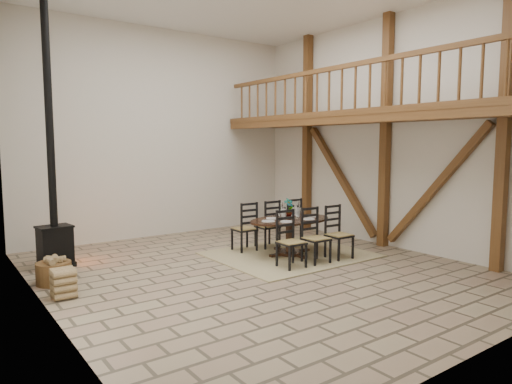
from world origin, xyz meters
TOP-DOWN VIEW (x-y plane):
  - ground at (0.00, 0.00)m, footprint 8.00×8.00m
  - room_shell at (1.19, 0.00)m, footprint 7.02×8.02m
  - rug at (1.17, 0.55)m, footprint 3.00×2.50m
  - dining_table at (1.17, 0.55)m, footprint 1.84×2.05m
  - wood_stove at (-2.90, 2.37)m, footprint 0.64×0.52m
  - log_basket at (-3.16, 1.32)m, footprint 0.54×0.54m
  - log_stack at (-3.20, 0.50)m, footprint 0.32×0.33m

SIDE VIEW (x-z plane):
  - ground at x=0.00m, z-range 0.00..0.00m
  - rug at x=1.17m, z-range 0.00..0.02m
  - log_basket at x=-3.16m, z-range -0.03..0.42m
  - log_stack at x=-3.20m, z-range 0.00..0.44m
  - dining_table at x=1.17m, z-range -0.18..0.97m
  - wood_stove at x=-2.90m, z-range -1.35..3.65m
  - room_shell at x=1.19m, z-range 0.51..5.52m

